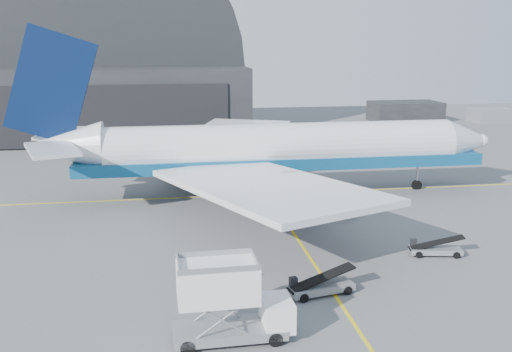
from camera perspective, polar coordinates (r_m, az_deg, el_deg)
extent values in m
plane|color=#565659|center=(43.93, 5.78, -8.67)|extent=(200.00, 200.00, 0.00)
cube|color=yellow|center=(62.46, 1.19, -1.82)|extent=(80.00, 0.25, 0.02)
cube|color=yellow|center=(42.14, 6.47, -9.66)|extent=(0.25, 40.00, 0.02)
cube|color=black|center=(105.45, -15.18, 7.32)|extent=(50.00, 28.00, 12.00)
cube|color=black|center=(91.65, -16.05, 5.77)|extent=(42.00, 0.40, 9.50)
cube|color=black|center=(122.55, 14.63, 5.33)|extent=(14.00, 8.00, 4.00)
cube|color=gray|center=(126.83, 22.44, 5.01)|extent=(8.00, 6.00, 2.80)
cylinder|color=white|center=(61.09, 2.68, 2.99)|extent=(37.27, 4.97, 4.97)
cone|color=white|center=(68.36, 20.15, 3.30)|extent=(4.55, 4.97, 4.97)
sphere|color=white|center=(69.38, 21.65, 3.31)|extent=(1.45, 1.45, 1.45)
cone|color=white|center=(60.63, -18.43, 2.82)|extent=(7.25, 4.97, 4.97)
cube|color=black|center=(67.67, 19.27, 3.81)|extent=(2.69, 2.28, 0.72)
cube|color=navy|center=(61.40, 2.66, 1.51)|extent=(43.48, 5.02, 1.24)
cube|color=white|center=(48.64, 0.79, -1.00)|extent=(19.09, 25.38, 1.51)
cube|color=white|center=(72.73, -2.49, 3.86)|extent=(19.09, 25.38, 1.51)
cube|color=white|center=(56.11, -19.74, 2.55)|extent=(6.34, 8.66, 0.36)
cube|color=white|center=(65.15, -18.27, 4.09)|extent=(6.34, 8.66, 0.36)
cube|color=#08173C|center=(60.06, -19.84, 8.51)|extent=(9.60, 0.52, 11.92)
cylinder|color=gray|center=(53.56, 3.32, -1.48)|extent=(5.38, 2.80, 2.80)
cylinder|color=gray|center=(69.41, 0.45, 2.02)|extent=(5.38, 2.80, 2.80)
cylinder|color=#A5A5AA|center=(66.71, 15.82, -0.07)|extent=(0.29, 0.29, 2.90)
cylinder|color=black|center=(66.94, 15.77, -0.89)|extent=(1.14, 0.36, 1.14)
cylinder|color=black|center=(58.63, 1.29, -2.29)|extent=(1.35, 0.47, 1.35)
cylinder|color=black|center=(64.94, 0.26, -0.71)|extent=(1.35, 0.47, 1.35)
cube|color=gray|center=(33.26, -2.67, -15.17)|extent=(6.36, 2.66, 0.53)
cube|color=white|center=(33.28, 2.12, -13.51)|extent=(1.74, 2.45, 1.68)
cube|color=black|center=(33.33, 3.48, -12.98)|extent=(0.13, 2.00, 0.95)
cube|color=white|center=(31.87, -3.87, -10.52)|extent=(4.47, 2.73, 2.10)
cylinder|color=black|center=(32.75, 1.96, -15.98)|extent=(0.85, 0.33, 0.84)
cylinder|color=black|center=(34.64, 1.18, -14.21)|extent=(0.85, 0.33, 0.84)
cylinder|color=black|center=(32.20, -6.85, -16.63)|extent=(0.85, 0.33, 0.84)
cylinder|color=black|center=(34.13, -7.08, -14.78)|extent=(0.85, 0.33, 0.84)
cube|color=black|center=(55.77, 7.62, -3.24)|extent=(4.62, 3.33, 0.94)
cube|color=white|center=(55.55, 8.29, -2.43)|extent=(1.91, 2.20, 0.94)
cylinder|color=black|center=(54.87, 9.14, -3.74)|extent=(1.00, 0.60, 0.94)
cylinder|color=black|center=(56.86, 9.07, -3.13)|extent=(1.00, 0.60, 0.94)
cylinder|color=black|center=(54.81, 6.10, -3.66)|extent=(1.00, 0.60, 0.94)
cylinder|color=black|center=(56.80, 6.13, -3.05)|extent=(1.00, 0.60, 0.94)
cube|color=gray|center=(38.85, 6.53, -11.04)|extent=(4.61, 2.38, 0.45)
cube|color=black|center=(38.56, 6.56, -10.10)|extent=(4.79, 1.95, 1.28)
cube|color=black|center=(38.36, 3.74, -10.49)|extent=(0.57, 0.49, 0.60)
cylinder|color=black|center=(39.07, 9.13, -11.23)|extent=(0.64, 0.37, 0.60)
cylinder|color=black|center=(40.17, 8.12, -10.47)|extent=(0.64, 0.37, 0.60)
cylinder|color=black|center=(37.69, 4.81, -12.06)|extent=(0.64, 0.37, 0.60)
cylinder|color=black|center=(38.83, 3.91, -11.24)|extent=(0.64, 0.37, 0.60)
cube|color=gray|center=(47.26, 17.51, -7.10)|extent=(4.15, 2.06, 0.41)
cube|color=black|center=(47.05, 17.57, -6.38)|extent=(4.32, 1.67, 1.15)
cube|color=black|center=(47.14, 15.48, -6.42)|extent=(0.51, 0.44, 0.54)
cylinder|color=black|center=(47.15, 19.41, -7.47)|extent=(0.57, 0.32, 0.54)
cylinder|color=black|center=(48.28, 18.96, -6.94)|extent=(0.57, 0.32, 0.54)
cylinder|color=black|center=(46.36, 15.98, -7.57)|extent=(0.57, 0.32, 0.54)
cylinder|color=black|center=(47.51, 15.61, -7.03)|extent=(0.57, 0.32, 0.54)
cube|color=#F75E07|center=(41.35, 0.02, -10.03)|extent=(0.37, 0.37, 0.03)
cone|color=#F75E07|center=(41.25, 0.02, -9.71)|extent=(0.37, 0.37, 0.54)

